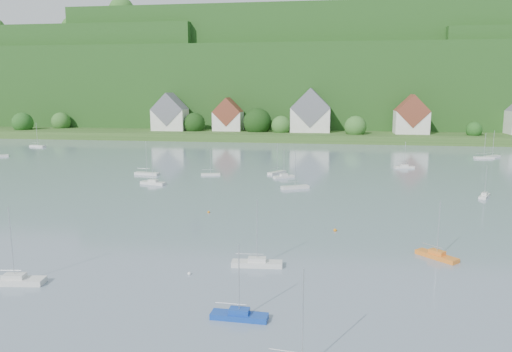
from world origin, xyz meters
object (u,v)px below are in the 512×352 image
Objects in this scene: near_sailboat_3 at (257,263)px; near_sailboat_5 at (437,255)px; near_sailboat_1 at (239,315)px; near_sailboat_0 at (15,280)px.

near_sailboat_5 is at bearing 11.24° from near_sailboat_3.
near_sailboat_0 is at bearing 172.21° from near_sailboat_1.
near_sailboat_3 is 1.11× the size of near_sailboat_5.
near_sailboat_0 reaches higher than near_sailboat_3.
near_sailboat_5 is at bearing 11.21° from near_sailboat_0.
near_sailboat_0 is at bearing -116.33° from near_sailboat_5.
near_sailboat_3 reaches higher than near_sailboat_1.
near_sailboat_5 is at bearing 45.27° from near_sailboat_1.
near_sailboat_3 is (-0.40, 13.74, 0.03)m from near_sailboat_1.
near_sailboat_0 is 26.70m from near_sailboat_3.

